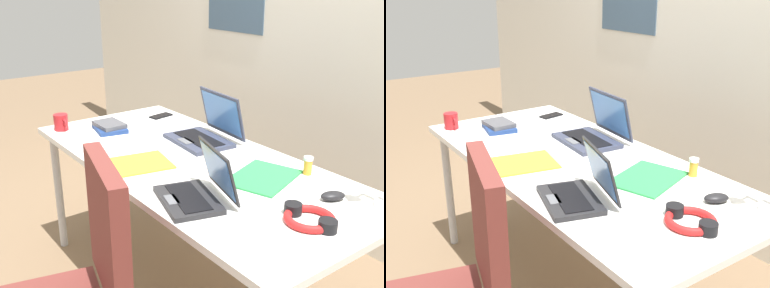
# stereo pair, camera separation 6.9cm
# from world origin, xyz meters

# --- Properties ---
(wall_back) EXTENTS (6.00, 0.13, 2.60)m
(wall_back) POSITION_xyz_m (-0.00, 1.10, 1.30)
(wall_back) COLOR silver
(wall_back) RESTS_ON ground_plane
(desk) EXTENTS (1.80, 0.80, 0.74)m
(desk) POSITION_xyz_m (0.00, 0.00, 0.68)
(desk) COLOR white
(desk) RESTS_ON ground_plane
(laptop_near_lamp) EXTENTS (0.34, 0.32, 0.21)m
(laptop_near_lamp) POSITION_xyz_m (0.34, -0.23, 0.78)
(laptop_near_lamp) COLOR #232326
(laptop_near_lamp) RESTS_ON desk
(laptop_mid_desk) EXTENTS (0.36, 0.32, 0.24)m
(laptop_mid_desk) POSITION_xyz_m (-0.17, 0.22, 0.79)
(laptop_mid_desk) COLOR #33384C
(laptop_mid_desk) RESTS_ON desk
(computer_mouse) EXTENTS (0.09, 0.11, 0.03)m
(computer_mouse) POSITION_xyz_m (0.64, 0.19, 0.76)
(computer_mouse) COLOR black
(computer_mouse) RESTS_ON desk
(cell_phone) EXTENTS (0.08, 0.14, 0.01)m
(cell_phone) POSITION_xyz_m (-0.68, 0.27, 0.74)
(cell_phone) COLOR black
(cell_phone) RESTS_ON desk
(headphones) EXTENTS (0.21, 0.18, 0.04)m
(headphones) POSITION_xyz_m (0.69, -0.02, 0.76)
(headphones) COLOR red
(headphones) RESTS_ON desk
(pill_bottle) EXTENTS (0.04, 0.04, 0.08)m
(pill_bottle) POSITION_xyz_m (0.42, 0.30, 0.78)
(pill_bottle) COLOR gold
(pill_bottle) RESTS_ON desk
(book_stack) EXTENTS (0.23, 0.19, 0.04)m
(book_stack) POSITION_xyz_m (-0.63, -0.10, 0.76)
(book_stack) COLOR navy
(book_stack) RESTS_ON desk
(paper_folder_center) EXTENTS (0.32, 0.37, 0.01)m
(paper_folder_center) POSITION_xyz_m (0.33, 0.12, 0.74)
(paper_folder_center) COLOR green
(paper_folder_center) RESTS_ON desk
(paper_folder_near_lamp) EXTENTS (0.29, 0.35, 0.01)m
(paper_folder_near_lamp) POSITION_xyz_m (-0.11, -0.24, 0.74)
(paper_folder_near_lamp) COLOR gold
(paper_folder_near_lamp) RESTS_ON desk
(coffee_mug) EXTENTS (0.11, 0.08, 0.09)m
(coffee_mug) POSITION_xyz_m (-0.79, -0.31, 0.78)
(coffee_mug) COLOR #B21E23
(coffee_mug) RESTS_ON desk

